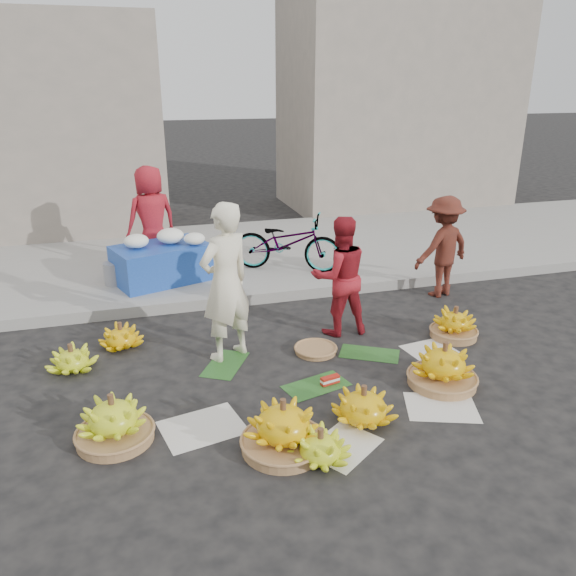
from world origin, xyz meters
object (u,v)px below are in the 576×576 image
object	(u,v)px
bicycle	(287,242)
flower_table	(162,261)
banana_bunch_4	(443,366)
vendor_cream	(226,283)
banana_bunch_0	(113,421)

from	to	relation	value
bicycle	flower_table	bearing A→B (deg)	116.95
banana_bunch_4	flower_table	world-z (taller)	flower_table
vendor_cream	bicycle	bearing A→B (deg)	-148.66
banana_bunch_4	flower_table	bearing A→B (deg)	124.57
flower_table	banana_bunch_0	bearing A→B (deg)	-119.75
banana_bunch_0	banana_bunch_4	distance (m)	3.17
banana_bunch_0	bicycle	distance (m)	4.47
banana_bunch_4	flower_table	xyz separation A→B (m)	(-2.48, 3.60, 0.23)
banana_bunch_0	bicycle	bearing A→B (deg)	54.79
banana_bunch_0	vendor_cream	world-z (taller)	vendor_cream
flower_table	bicycle	size ratio (longest dim) A/B	0.89
banana_bunch_0	flower_table	world-z (taller)	flower_table
banana_bunch_4	flower_table	size ratio (longest dim) A/B	0.51
banana_bunch_0	bicycle	size ratio (longest dim) A/B	0.43
flower_table	bicycle	world-z (taller)	bicycle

